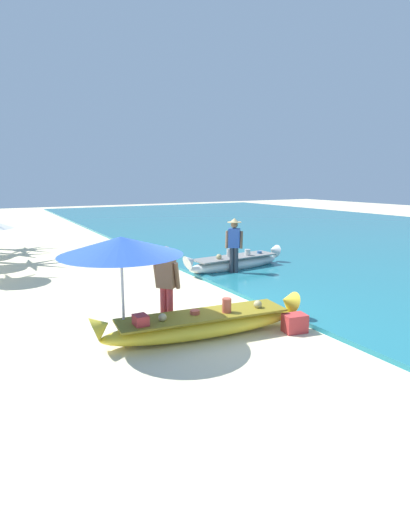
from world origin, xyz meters
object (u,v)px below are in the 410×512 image
at_px(boat_white_midground, 235,263).
at_px(patio_umbrella_large, 121,246).
at_px(cooler_box, 295,323).
at_px(person_tourist_customer, 166,283).
at_px(boat_yellow_foreground, 203,324).
at_px(person_vendor_hatted, 234,243).

relative_size(boat_white_midground, patio_umbrella_large, 1.74).
distance_m(boat_white_midground, cooler_box, 5.72).
bearing_deg(person_tourist_customer, boat_white_midground, 42.80).
bearing_deg(patio_umbrella_large, cooler_box, -19.72).
height_order(boat_white_midground, patio_umbrella_large, patio_umbrella_large).
distance_m(boat_yellow_foreground, cooler_box, 1.88).
xyz_separation_m(boat_white_midground, person_tourist_customer, (-4.24, -3.92, 0.70)).
bearing_deg(boat_yellow_foreground, cooler_box, -21.52).
height_order(person_tourist_customer, patio_umbrella_large, patio_umbrella_large).
bearing_deg(boat_yellow_foreground, person_tourist_customer, 121.72).
relative_size(person_vendor_hatted, patio_umbrella_large, 0.81).
distance_m(person_vendor_hatted, patio_umbrella_large, 6.09).
relative_size(boat_yellow_foreground, boat_white_midground, 1.10).
bearing_deg(cooler_box, patio_umbrella_large, 170.45).
height_order(boat_yellow_foreground, person_tourist_customer, person_tourist_customer).
distance_m(boat_white_midground, person_vendor_hatted, 1.06).
bearing_deg(boat_white_midground, patio_umbrella_large, -141.34).
xyz_separation_m(boat_yellow_foreground, patio_umbrella_large, (-1.45, 0.46, 1.60)).
relative_size(person_vendor_hatted, cooler_box, 4.06).
distance_m(boat_yellow_foreground, person_tourist_customer, 1.12).
height_order(boat_yellow_foreground, patio_umbrella_large, patio_umbrella_large).
bearing_deg(person_tourist_customer, patio_umbrella_large, -164.98).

